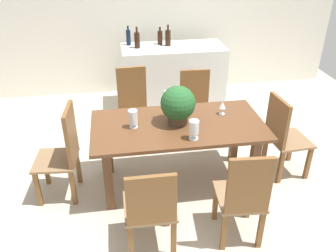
{
  "coord_description": "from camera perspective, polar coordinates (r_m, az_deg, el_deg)",
  "views": [
    {
      "loc": [
        -0.61,
        -3.29,
        2.53
      ],
      "look_at": [
        -0.1,
        -0.07,
        0.7
      ],
      "focal_mm": 37.96,
      "sensor_mm": 36.0,
      "label": 1
    }
  ],
  "objects": [
    {
      "name": "ground_plane",
      "position": [
        4.2,
        1.19,
        -7.8
      ],
      "size": [
        7.04,
        7.04,
        0.0
      ],
      "primitive_type": "plane",
      "color": "#BCB29E"
    },
    {
      "name": "back_wall",
      "position": [
        6.05,
        -3.21,
        17.51
      ],
      "size": [
        6.4,
        0.1,
        2.6
      ],
      "primitive_type": "cube",
      "color": "silver",
      "rests_on": "ground"
    },
    {
      "name": "dining_table",
      "position": [
        3.75,
        1.62,
        -1.2
      ],
      "size": [
        1.8,
        0.92,
        0.75
      ],
      "color": "brown",
      "rests_on": "ground"
    },
    {
      "name": "chair_far_right",
      "position": [
        4.7,
        4.42,
        3.69
      ],
      "size": [
        0.45,
        0.49,
        0.93
      ],
      "rotation": [
        0.0,
        0.0,
        -0.05
      ],
      "color": "brown",
      "rests_on": "ground"
    },
    {
      "name": "chair_near_right",
      "position": [
        3.16,
        12.04,
        -10.89
      ],
      "size": [
        0.44,
        0.48,
        0.99
      ],
      "rotation": [
        0.0,
        0.0,
        3.06
      ],
      "color": "brown",
      "rests_on": "ground"
    },
    {
      "name": "chair_foot_end",
      "position": [
        4.15,
        17.92,
        -1.14
      ],
      "size": [
        0.45,
        0.48,
        0.96
      ],
      "rotation": [
        0.0,
        0.0,
        1.65
      ],
      "color": "brown",
      "rests_on": "ground"
    },
    {
      "name": "chair_head_end",
      "position": [
        3.77,
        -16.3,
        -3.69
      ],
      "size": [
        0.46,
        0.47,
        1.02
      ],
      "rotation": [
        0.0,
        0.0,
        -1.66
      ],
      "color": "brown",
      "rests_on": "ground"
    },
    {
      "name": "chair_far_left",
      "position": [
        4.57,
        -5.61,
        3.44
      ],
      "size": [
        0.42,
        0.42,
        1.03
      ],
      "rotation": [
        0.0,
        0.0,
        0.04
      ],
      "color": "brown",
      "rests_on": "ground"
    },
    {
      "name": "chair_near_left",
      "position": [
        3.02,
        -2.84,
        -12.98
      ],
      "size": [
        0.44,
        0.45,
        0.91
      ],
      "rotation": [
        0.0,
        0.0,
        3.14
      ],
      "color": "brown",
      "rests_on": "ground"
    },
    {
      "name": "flower_centerpiece",
      "position": [
        3.62,
        1.54,
        3.48
      ],
      "size": [
        0.36,
        0.36,
        0.4
      ],
      "color": "#4C3828",
      "rests_on": "dining_table"
    },
    {
      "name": "crystal_vase_left",
      "position": [
        3.38,
        4.19,
        -0.35
      ],
      "size": [
        0.1,
        0.1,
        0.2
      ],
      "color": "silver",
      "rests_on": "dining_table"
    },
    {
      "name": "crystal_vase_center_near",
      "position": [
        3.59,
        -5.64,
        1.34
      ],
      "size": [
        0.09,
        0.09,
        0.19
      ],
      "color": "silver",
      "rests_on": "dining_table"
    },
    {
      "name": "wine_glass",
      "position": [
        3.88,
        8.74,
        3.28
      ],
      "size": [
        0.07,
        0.07,
        0.15
      ],
      "color": "silver",
      "rests_on": "dining_table"
    },
    {
      "name": "kitchen_counter",
      "position": [
        5.66,
        0.82,
        8.01
      ],
      "size": [
        1.57,
        0.68,
        0.95
      ],
      "primitive_type": "cube",
      "color": "silver",
      "rests_on": "ground"
    },
    {
      "name": "wine_bottle_amber",
      "position": [
        5.43,
        -4.99,
        13.62
      ],
      "size": [
        0.08,
        0.08,
        0.31
      ],
      "color": "black",
      "rests_on": "kitchen_counter"
    },
    {
      "name": "wine_bottle_dark",
      "position": [
        5.52,
        -0.0,
        14.0
      ],
      "size": [
        0.08,
        0.08,
        0.32
      ],
      "color": "black",
      "rests_on": "kitchen_counter"
    },
    {
      "name": "wine_bottle_tall",
      "position": [
        5.59,
        -6.38,
        13.98
      ],
      "size": [
        0.07,
        0.07,
        0.29
      ],
      "color": "#0F1E38",
      "rests_on": "kitchen_counter"
    },
    {
      "name": "wine_bottle_clear",
      "position": [
        5.6,
        -1.29,
        14.04
      ],
      "size": [
        0.08,
        0.08,
        0.26
      ],
      "color": "black",
      "rests_on": "kitchen_counter"
    }
  ]
}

